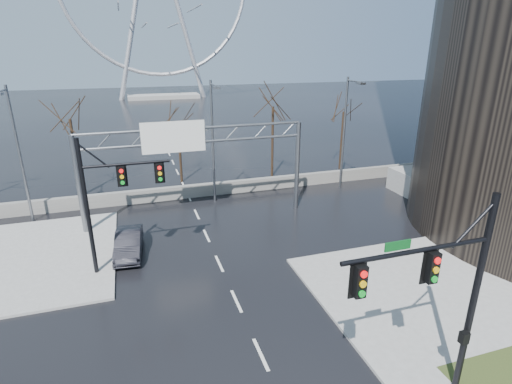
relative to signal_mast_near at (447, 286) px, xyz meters
name	(u,v)px	position (x,y,z in m)	size (l,w,h in m)	color
ground	(261,354)	(-5.14, 4.04, -4.87)	(260.00, 260.00, 0.00)	black
sidewalk_right_ext	(424,287)	(4.86, 6.04, -4.80)	(12.00, 10.00, 0.15)	gray
sidewalk_far	(30,259)	(-16.14, 16.04, -4.80)	(10.00, 12.00, 0.15)	gray
barrier_wall	(189,191)	(-5.14, 24.04, -4.32)	(52.00, 0.50, 1.10)	slate
signal_mast_near	(447,286)	(0.00, 0.00, 0.00)	(5.52, 0.41, 8.00)	black
signal_mast_far	(107,194)	(-11.01, 13.00, -0.04)	(4.72, 0.41, 8.00)	black
sign_gantry	(190,154)	(-5.52, 19.00, 0.31)	(16.36, 0.40, 7.60)	slate
streetlight_left	(16,146)	(-17.14, 22.20, 1.01)	(0.50, 2.55, 10.00)	slate
streetlight_mid	(213,133)	(-3.14, 22.20, 1.01)	(0.50, 2.55, 10.00)	slate
streetlight_right	(346,125)	(8.86, 22.20, 1.01)	(0.50, 2.55, 10.00)	slate
tree_left	(71,128)	(-14.14, 27.54, 1.10)	(3.75, 3.75, 7.50)	black
tree_center	(178,129)	(-5.14, 28.54, 0.30)	(3.25, 3.25, 6.50)	black
tree_right	(273,115)	(3.86, 27.54, 1.34)	(3.90, 3.90, 7.80)	black
tree_far_right	(343,118)	(11.86, 28.04, 0.54)	(3.40, 3.40, 6.80)	black
car	(129,243)	(-10.28, 14.98, -4.14)	(1.55, 4.46, 1.47)	black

